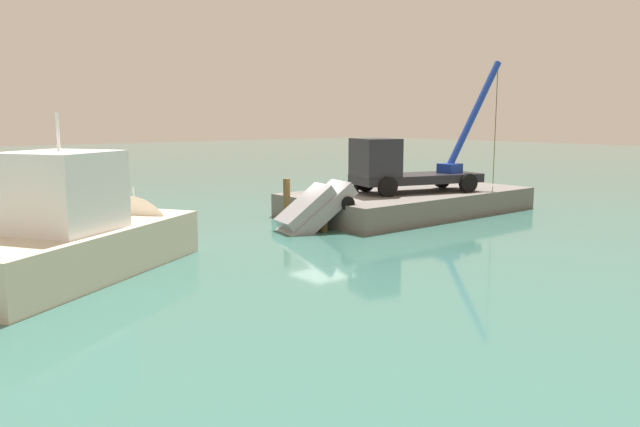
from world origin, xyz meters
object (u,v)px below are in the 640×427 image
at_px(dock_worker, 356,174).
at_px(moored_yacht, 103,244).
at_px(crane_truck, 402,166).
at_px(salvaged_car, 307,216).

height_order(dock_worker, moored_yacht, moored_yacht).
distance_m(crane_truck, moored_yacht, 16.41).
relative_size(dock_worker, salvaged_car, 0.41).
height_order(crane_truck, dock_worker, crane_truck).
bearing_deg(moored_yacht, dock_worker, -168.33).
xyz_separation_m(crane_truck, salvaged_car, (6.64, 0.45, -1.94)).
height_order(dock_worker, salvaged_car, dock_worker).
bearing_deg(crane_truck, dock_worker, -47.67).
bearing_deg(dock_worker, crane_truck, 132.33).
distance_m(salvaged_car, moored_yacht, 9.65).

